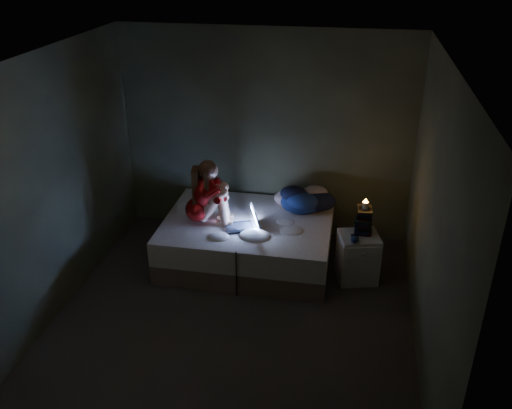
% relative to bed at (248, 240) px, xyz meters
% --- Properties ---
extents(floor, '(3.60, 3.80, 0.02)m').
position_rel_bed_xyz_m(floor, '(0.07, -1.10, -0.28)').
color(floor, '#363231').
rests_on(floor, ground).
extents(ceiling, '(3.60, 3.80, 0.02)m').
position_rel_bed_xyz_m(ceiling, '(0.07, -1.10, 2.34)').
color(ceiling, silver).
rests_on(ceiling, ground).
extents(wall_back, '(3.60, 0.02, 2.60)m').
position_rel_bed_xyz_m(wall_back, '(0.07, 0.81, 1.03)').
color(wall_back, '#30362B').
rests_on(wall_back, ground).
extents(wall_front, '(3.60, 0.02, 2.60)m').
position_rel_bed_xyz_m(wall_front, '(0.07, -3.01, 1.03)').
color(wall_front, '#30362B').
rests_on(wall_front, ground).
extents(wall_left, '(0.02, 3.80, 2.60)m').
position_rel_bed_xyz_m(wall_left, '(-1.74, -1.10, 1.03)').
color(wall_left, '#30362B').
rests_on(wall_left, ground).
extents(wall_right, '(0.02, 3.80, 2.60)m').
position_rel_bed_xyz_m(wall_right, '(1.88, -1.10, 1.03)').
color(wall_right, '#30362B').
rests_on(wall_right, ground).
extents(bed, '(1.93, 1.45, 0.53)m').
position_rel_bed_xyz_m(bed, '(0.00, 0.00, 0.00)').
color(bed, '#B9B7B3').
rests_on(bed, ground).
extents(pillow, '(0.41, 0.29, 0.12)m').
position_rel_bed_xyz_m(pillow, '(-0.65, 0.17, 0.33)').
color(pillow, white).
rests_on(pillow, bed).
extents(woman, '(0.52, 0.39, 0.77)m').
position_rel_bed_xyz_m(woman, '(-0.54, -0.13, 0.65)').
color(woman, '#970002').
rests_on(woman, bed).
extents(laptop, '(0.45, 0.39, 0.27)m').
position_rel_bed_xyz_m(laptop, '(-0.03, -0.19, 0.40)').
color(laptop, black).
rests_on(laptop, bed).
extents(clothes_pile, '(0.60, 0.51, 0.32)m').
position_rel_bed_xyz_m(clothes_pile, '(0.58, 0.38, 0.43)').
color(clothes_pile, navy).
rests_on(clothes_pile, bed).
extents(nightstand, '(0.50, 0.47, 0.56)m').
position_rel_bed_xyz_m(nightstand, '(1.29, -0.18, 0.02)').
color(nightstand, silver).
rests_on(nightstand, ground).
extents(book_stack, '(0.19, 0.25, 0.31)m').
position_rel_bed_xyz_m(book_stack, '(1.32, -0.10, 0.45)').
color(book_stack, black).
rests_on(book_stack, nightstand).
extents(candle, '(0.07, 0.07, 0.08)m').
position_rel_bed_xyz_m(candle, '(1.32, -0.10, 0.65)').
color(candle, beige).
rests_on(candle, book_stack).
extents(phone, '(0.08, 0.15, 0.01)m').
position_rel_bed_xyz_m(phone, '(1.22, -0.23, 0.30)').
color(phone, black).
rests_on(phone, nightstand).
extents(blue_orb, '(0.08, 0.08, 0.08)m').
position_rel_bed_xyz_m(blue_orb, '(1.19, -0.32, 0.34)').
color(blue_orb, navy).
rests_on(blue_orb, nightstand).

